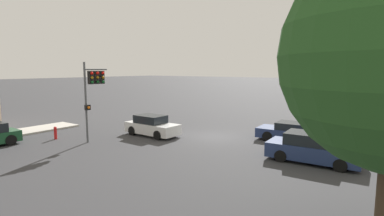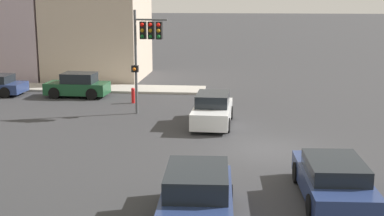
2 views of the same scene
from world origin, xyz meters
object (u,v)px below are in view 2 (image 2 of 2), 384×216
object	(u,v)px
crossing_car_0	(197,199)
crossing_car_2	(333,180)
fire_hydrant	(133,95)
crossing_car_1	(212,110)
parked_car_0	(78,86)
traffic_signal	(146,40)

from	to	relation	value
crossing_car_0	crossing_car_2	distance (m)	4.65
crossing_car_0	crossing_car_2	world-z (taller)	crossing_car_0
fire_hydrant	crossing_car_2	bearing A→B (deg)	-146.56
fire_hydrant	crossing_car_1	bearing A→B (deg)	-134.01
crossing_car_1	parked_car_0	xyz separation A→B (m)	(6.34, 8.76, -0.02)
crossing_car_0	fire_hydrant	bearing A→B (deg)	-165.03
traffic_signal	crossing_car_1	world-z (taller)	traffic_signal
crossing_car_0	fire_hydrant	size ratio (longest dim) A/B	5.24
crossing_car_1	traffic_signal	bearing A→B (deg)	-117.96
crossing_car_2	traffic_signal	bearing A→B (deg)	32.24
traffic_signal	parked_car_0	bearing A→B (deg)	-125.56
parked_car_0	fire_hydrant	size ratio (longest dim) A/B	4.21
crossing_car_0	fire_hydrant	distance (m)	17.18
crossing_car_2	fire_hydrant	xyz separation A→B (m)	(14.08, 9.30, -0.16)
crossing_car_1	parked_car_0	world-z (taller)	crossing_car_1
crossing_car_2	fire_hydrant	world-z (taller)	crossing_car_2
traffic_signal	crossing_car_1	bearing A→B (deg)	65.31
traffic_signal	crossing_car_2	bearing A→B (deg)	39.51
crossing_car_2	crossing_car_0	bearing A→B (deg)	116.40
crossing_car_0	crossing_car_2	bearing A→B (deg)	116.42
crossing_car_0	crossing_car_1	bearing A→B (deg)	178.64
crossing_car_0	parked_car_0	world-z (taller)	crossing_car_0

